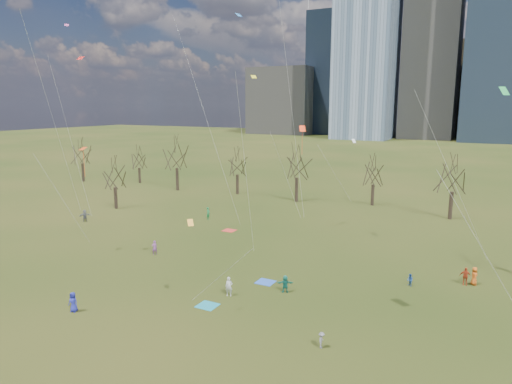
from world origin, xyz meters
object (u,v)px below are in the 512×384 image
at_px(blanket_navy, 265,282).
at_px(person_0, 73,302).
at_px(blanket_teal, 207,306).
at_px(blanket_crimson, 229,230).
at_px(person_1, 229,286).

bearing_deg(blanket_navy, person_0, -130.73).
relative_size(blanket_teal, blanket_crimson, 1.00).
relative_size(blanket_navy, blanket_crimson, 1.00).
relative_size(blanket_navy, person_0, 1.00).
bearing_deg(person_0, person_1, 29.89).
height_order(blanket_teal, person_0, person_0).
xyz_separation_m(blanket_teal, person_0, (-8.74, -5.76, 0.79)).
bearing_deg(person_0, blanket_teal, 21.48).
distance_m(blanket_crimson, person_1, 20.49).
height_order(blanket_crimson, person_0, person_0).
relative_size(blanket_teal, person_1, 0.96).
distance_m(blanket_teal, blanket_navy, 6.92).
height_order(blanket_teal, blanket_crimson, same).
xyz_separation_m(blanket_navy, blanket_crimson, (-11.93, 13.45, 0.00)).
height_order(blanket_teal, person_1, person_1).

